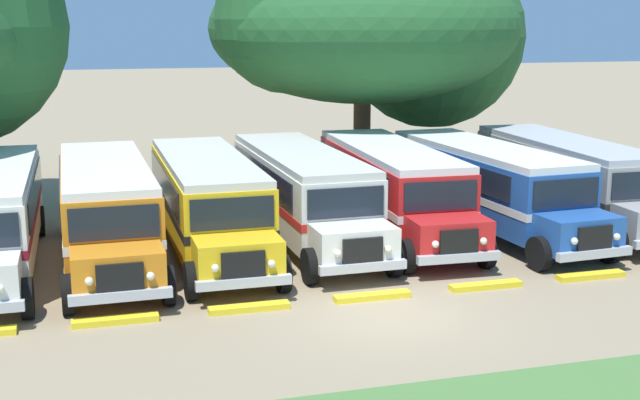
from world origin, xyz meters
The scene contains 13 objects.
ground_plane centered at (0.00, 0.00, 0.00)m, with size 220.00×220.00×0.00m, color #937F60.
parked_bus_slot_1 centered at (-6.28, 7.17, 1.58)m, with size 2.79×10.85×2.82m.
parked_bus_slot_2 centered at (-3.23, 7.40, 1.58)m, with size 2.70×10.84×2.82m.
parked_bus_slot_3 centered at (-0.07, 7.85, 1.58)m, with size 2.82×10.86×2.82m.
parked_bus_slot_4 centered at (3.05, 7.97, 1.58)m, with size 3.04×10.89×2.82m.
parked_bus_slot_5 centered at (6.23, 7.29, 1.58)m, with size 3.26×10.93×2.82m.
parked_bus_slot_6 centered at (9.62, 7.75, 1.58)m, with size 2.95×10.87×2.82m.
curb_wheelstop_1 centered at (-6.37, 1.30, 0.07)m, with size 2.00×0.36×0.15m, color yellow.
curb_wheelstop_2 centered at (-3.18, 1.30, 0.07)m, with size 2.00×0.36×0.15m, color yellow.
curb_wheelstop_3 centered at (0.00, 1.30, 0.07)m, with size 2.00×0.36×0.15m, color yellow.
curb_wheelstop_4 centered at (3.18, 1.30, 0.07)m, with size 2.00×0.36×0.15m, color yellow.
curb_wheelstop_5 centered at (6.37, 1.30, 0.07)m, with size 2.00×0.36×0.15m, color yellow.
broad_shade_tree centered at (5.53, 17.15, 6.68)m, with size 14.51×13.88×10.88m.
Camera 1 is at (-6.95, -18.04, 6.94)m, focal length 47.46 mm.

